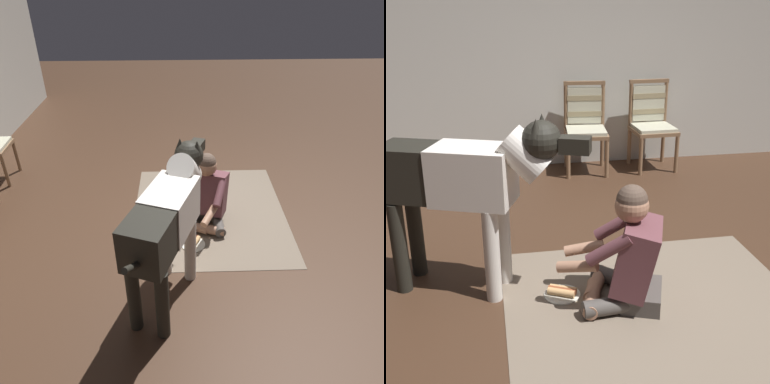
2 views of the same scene
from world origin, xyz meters
The scene contains 5 objects.
ground_plane centered at (0.00, 0.00, 0.00)m, with size 14.98×14.98×0.00m, color #3F291A.
area_rug centered at (0.12, 0.05, 0.00)m, with size 1.91×1.68×0.01m, color #736352.
person_sitting_on_floor centered at (-0.05, 0.10, 0.33)m, with size 0.72×0.61×0.81m.
large_dog centered at (-1.03, 0.46, 0.77)m, with size 1.45×0.66×1.20m.
hot_dog_on_plate centered at (-0.45, 0.25, 0.03)m, with size 0.24×0.24×0.06m.
Camera 1 is at (-3.34, 0.36, 2.45)m, focal length 35.02 mm.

